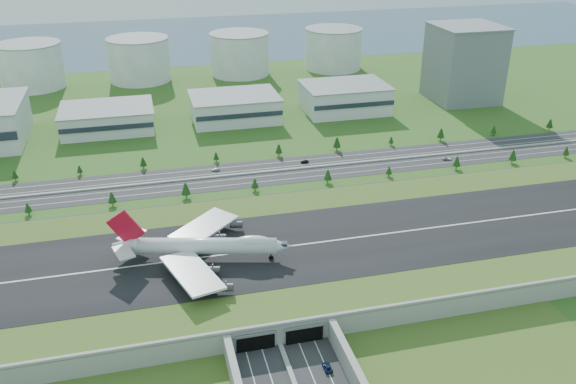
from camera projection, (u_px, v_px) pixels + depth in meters
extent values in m
plane|color=#36591B|center=(252.00, 268.00, 252.31)|extent=(1200.00, 1200.00, 0.00)
cube|color=#999994|center=(252.00, 260.00, 250.58)|extent=(520.00, 100.00, 8.00)
cube|color=#39551D|center=(252.00, 251.00, 248.82)|extent=(520.00, 100.00, 0.16)
cube|color=black|center=(252.00, 251.00, 248.76)|extent=(520.00, 58.00, 0.12)
cube|color=silver|center=(252.00, 251.00, 248.72)|extent=(520.00, 0.90, 0.02)
cube|color=#999994|center=(280.00, 324.00, 205.38)|extent=(520.00, 1.20, 1.20)
cube|color=black|center=(256.00, 342.00, 205.15)|extent=(13.00, 1.20, 6.00)
cube|color=black|center=(304.00, 334.00, 208.88)|extent=(13.00, 1.20, 6.00)
cube|color=#28282B|center=(219.00, 177.00, 335.37)|extent=(560.00, 36.00, 0.12)
cylinder|color=#3D2819|center=(29.00, 213.00, 294.61)|extent=(0.50, 0.50, 2.27)
cone|color=black|center=(28.00, 207.00, 293.36)|extent=(3.53, 3.53, 4.54)
cylinder|color=#3D2819|center=(113.00, 203.00, 303.17)|extent=(0.50, 0.50, 2.71)
cone|color=black|center=(112.00, 197.00, 301.68)|extent=(4.21, 4.21, 5.41)
cylinder|color=#3D2819|center=(186.00, 195.00, 311.11)|extent=(0.50, 0.50, 3.04)
cone|color=black|center=(186.00, 188.00, 309.43)|extent=(4.73, 4.73, 6.08)
cylinder|color=#3D2819|center=(255.00, 189.00, 319.10)|extent=(0.50, 0.50, 2.47)
cone|color=black|center=(255.00, 183.00, 317.74)|extent=(3.84, 3.84, 4.93)
cylinder|color=#3D2819|center=(328.00, 181.00, 327.81)|extent=(0.50, 0.50, 2.78)
cone|color=black|center=(328.00, 175.00, 326.27)|extent=(4.33, 4.33, 5.57)
cylinder|color=#3D2819|center=(389.00, 175.00, 335.69)|extent=(0.50, 0.50, 2.16)
cone|color=black|center=(389.00, 170.00, 334.50)|extent=(3.35, 3.35, 4.31)
cylinder|color=#3D2819|center=(456.00, 167.00, 344.53)|extent=(0.50, 0.50, 2.83)
cone|color=black|center=(457.00, 161.00, 342.97)|extent=(4.40, 4.40, 5.66)
cylinder|color=#3D2819|center=(512.00, 161.00, 352.34)|extent=(0.50, 0.50, 2.96)
cone|color=black|center=(513.00, 155.00, 350.71)|extent=(4.60, 4.60, 5.91)
cylinder|color=#3D2819|center=(565.00, 156.00, 360.26)|extent=(0.50, 0.50, 2.47)
cone|color=black|center=(566.00, 151.00, 358.90)|extent=(3.83, 3.83, 4.93)
cylinder|color=#3D2819|center=(16.00, 179.00, 330.47)|extent=(0.50, 0.50, 2.18)
cone|color=black|center=(15.00, 174.00, 329.26)|extent=(3.40, 3.40, 4.37)
cylinder|color=#3D2819|center=(80.00, 173.00, 337.87)|extent=(0.50, 0.50, 2.00)
cone|color=black|center=(79.00, 169.00, 336.77)|extent=(3.10, 3.10, 3.99)
cylinder|color=#3D2819|center=(144.00, 167.00, 345.35)|extent=(0.50, 0.50, 2.50)
cone|color=black|center=(143.00, 161.00, 343.97)|extent=(3.89, 3.89, 5.00)
cylinder|color=#3D2819|center=(216.00, 160.00, 354.54)|extent=(0.50, 0.50, 2.12)
cone|color=black|center=(216.00, 156.00, 353.37)|extent=(3.30, 3.30, 4.24)
cylinder|color=#3D2819|center=(279.00, 154.00, 362.65)|extent=(0.50, 0.50, 2.68)
cone|color=black|center=(279.00, 148.00, 361.17)|extent=(4.16, 4.16, 5.35)
cylinder|color=#3D2819|center=(337.00, 148.00, 370.55)|extent=(0.50, 0.50, 3.02)
cone|color=black|center=(337.00, 142.00, 368.88)|extent=(4.70, 4.70, 6.04)
cylinder|color=#3D2819|center=(391.00, 144.00, 378.56)|extent=(0.50, 0.50, 1.99)
cone|color=black|center=(391.00, 140.00, 377.47)|extent=(3.09, 3.09, 3.97)
cylinder|color=#3D2819|center=(440.00, 138.00, 385.75)|extent=(0.50, 0.50, 2.92)
cone|color=black|center=(441.00, 133.00, 384.13)|extent=(4.54, 4.54, 5.84)
cylinder|color=#3D2819|center=(493.00, 134.00, 394.11)|extent=(0.50, 0.50, 2.28)
cone|color=black|center=(494.00, 130.00, 392.85)|extent=(3.54, 3.54, 4.55)
cylinder|color=#3D2819|center=(549.00, 128.00, 403.08)|extent=(0.50, 0.50, 2.78)
cone|color=black|center=(550.00, 123.00, 401.55)|extent=(4.32, 4.32, 5.55)
cube|color=silver|center=(107.00, 119.00, 402.07)|extent=(58.00, 42.00, 15.00)
cube|color=silver|center=(235.00, 108.00, 420.31)|extent=(58.00, 42.00, 17.00)
cube|color=silver|center=(345.00, 98.00, 437.45)|extent=(58.00, 42.00, 19.00)
cube|color=slate|center=(464.00, 64.00, 454.92)|extent=(46.00, 46.00, 55.00)
cylinder|color=silver|center=(31.00, 66.00, 489.53)|extent=(50.00, 50.00, 35.00)
cylinder|color=silver|center=(139.00, 60.00, 508.20)|extent=(50.00, 50.00, 35.00)
cylinder|color=silver|center=(240.00, 54.00, 526.87)|extent=(50.00, 50.00, 35.00)
cylinder|color=silver|center=(333.00, 49.00, 545.55)|extent=(50.00, 50.00, 35.00)
cube|color=#38556C|center=(169.00, 39.00, 672.13)|extent=(1200.00, 260.00, 0.06)
cylinder|color=silver|center=(204.00, 246.00, 240.63)|extent=(57.60, 20.56, 6.60)
cone|color=silver|center=(282.00, 246.00, 240.58)|extent=(9.62, 8.42, 6.60)
cone|color=silver|center=(125.00, 245.00, 240.50)|extent=(11.62, 8.93, 6.60)
ellipsoid|color=silver|center=(253.00, 241.00, 239.58)|extent=(14.90, 8.44, 4.06)
cube|color=silver|center=(192.00, 273.00, 225.27)|extent=(22.25, 33.56, 1.63)
cube|color=silver|center=(204.00, 227.00, 256.89)|extent=(31.63, 31.11, 1.63)
cylinder|color=#38383D|center=(213.00, 270.00, 230.89)|extent=(5.96, 4.31, 3.09)
cylinder|color=#38383D|center=(226.00, 287.00, 220.65)|extent=(5.96, 4.31, 3.09)
cylinder|color=#38383D|center=(220.00, 238.00, 253.21)|extent=(5.96, 4.31, 3.09)
cylinder|color=#38383D|center=(236.00, 225.00, 263.43)|extent=(5.96, 4.31, 3.09)
cube|color=silver|center=(124.00, 252.00, 234.10)|extent=(9.04, 12.60, 0.62)
cube|color=silver|center=(132.00, 235.00, 246.19)|extent=(12.34, 12.45, 0.62)
cube|color=red|center=(126.00, 228.00, 237.12)|extent=(14.48, 4.51, 15.46)
cylinder|color=black|center=(271.00, 258.00, 242.93)|extent=(1.96, 0.72, 1.96)
cylinder|color=black|center=(193.00, 262.00, 240.00)|extent=(1.96, 0.72, 1.96)
cylinder|color=black|center=(195.00, 253.00, 245.95)|extent=(1.96, 0.72, 1.96)
cylinder|color=black|center=(177.00, 262.00, 240.01)|extent=(1.96, 0.72, 1.96)
cylinder|color=black|center=(180.00, 253.00, 245.96)|extent=(1.96, 0.72, 1.96)
imported|color=#0D1E41|center=(327.00, 367.00, 197.43)|extent=(2.49, 5.40, 1.50)
imported|color=black|center=(305.00, 162.00, 353.03)|extent=(4.77, 2.17, 1.52)
imported|color=silver|center=(447.00, 159.00, 356.95)|extent=(5.58, 4.05, 1.41)
imported|color=silver|center=(216.00, 169.00, 342.76)|extent=(5.09, 2.27, 1.45)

